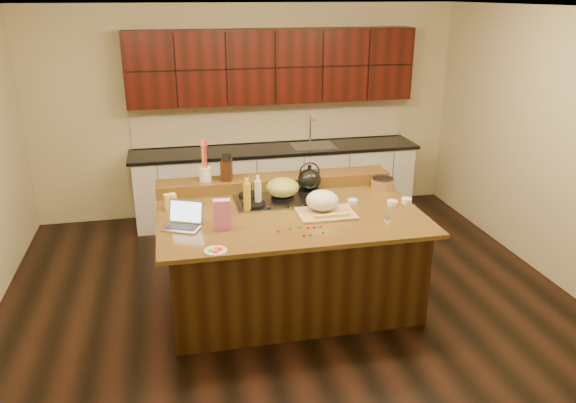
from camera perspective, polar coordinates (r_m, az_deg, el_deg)
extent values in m
cube|color=black|center=(5.58, 0.11, -9.89)|extent=(5.50, 5.00, 0.01)
cube|color=silver|center=(4.81, 0.13, 19.16)|extent=(5.50, 5.00, 0.01)
cube|color=#C1B587|center=(7.43, -4.08, 9.05)|extent=(5.50, 0.01, 2.70)
cube|color=#C1B587|center=(2.84, 11.24, -11.12)|extent=(5.50, 0.01, 2.70)
cube|color=#C1B587|center=(6.21, 25.89, 4.76)|extent=(0.01, 5.00, 2.70)
cube|color=black|center=(5.37, 0.11, -5.79)|extent=(2.22, 1.42, 0.88)
cube|color=black|center=(5.18, 0.12, -1.23)|extent=(2.40, 1.60, 0.04)
cube|color=black|center=(5.80, -1.37, 2.01)|extent=(2.40, 0.30, 0.12)
cube|color=gray|center=(5.45, -0.56, 0.16)|extent=(0.92, 0.52, 0.02)
cylinder|color=black|center=(5.51, -3.89, 0.61)|extent=(0.22, 0.22, 0.03)
cylinder|color=black|center=(5.62, 2.17, 1.05)|extent=(0.22, 0.22, 0.03)
cylinder|color=black|center=(5.27, -3.47, -0.33)|extent=(0.22, 0.22, 0.03)
cylinder|color=black|center=(5.38, 2.85, 0.15)|extent=(0.22, 0.22, 0.03)
cylinder|color=black|center=(5.44, -0.56, 0.38)|extent=(0.22, 0.22, 0.03)
cube|color=silver|center=(7.39, -1.22, 1.81)|extent=(3.60, 0.62, 0.90)
cube|color=black|center=(7.25, -1.25, 5.33)|extent=(3.70, 0.66, 0.04)
cube|color=gray|center=(7.36, 2.60, 5.65)|extent=(0.55, 0.42, 0.01)
cylinder|color=gray|center=(7.48, 2.27, 7.37)|extent=(0.02, 0.02, 0.36)
cube|color=black|center=(7.20, -1.55, 13.57)|extent=(3.60, 0.34, 0.90)
cube|color=#C1B587|center=(7.48, -1.72, 8.00)|extent=(3.60, 0.03, 0.50)
ellipsoid|color=black|center=(5.58, 2.18, 2.25)|extent=(0.29, 0.29, 0.21)
ellipsoid|color=olive|center=(5.40, -0.56, 1.44)|extent=(0.38, 0.38, 0.18)
cube|color=#B7B7BC|center=(4.89, -10.70, -2.64)|extent=(0.37, 0.32, 0.01)
cube|color=black|center=(4.88, -10.71, -2.54)|extent=(0.29, 0.22, 0.00)
cube|color=#B7B7BC|center=(4.94, -10.32, -1.00)|extent=(0.31, 0.19, 0.20)
cube|color=silver|center=(4.93, -10.34, -1.02)|extent=(0.28, 0.16, 0.17)
cylinder|color=gold|center=(5.14, -4.18, 0.39)|extent=(0.08, 0.08, 0.27)
cylinder|color=silver|center=(5.27, -3.06, 0.83)|extent=(0.07, 0.07, 0.25)
cube|color=tan|center=(5.10, 3.90, -1.24)|extent=(0.52, 0.38, 0.02)
ellipsoid|color=white|center=(5.13, 3.50, 0.12)|extent=(0.30, 0.30, 0.18)
cube|color=#EDD872|center=(4.96, 3.25, -1.55)|extent=(0.11, 0.03, 0.03)
cube|color=#EDD872|center=(4.99, 4.49, -1.44)|extent=(0.11, 0.03, 0.03)
cube|color=#EDD872|center=(5.02, 5.72, -1.34)|extent=(0.11, 0.03, 0.03)
cylinder|color=gray|center=(5.11, 5.17, -1.04)|extent=(0.20, 0.08, 0.01)
cylinder|color=white|center=(5.41, 10.55, -0.16)|extent=(0.13, 0.13, 0.04)
cylinder|color=white|center=(5.50, 11.94, 0.10)|extent=(0.11, 0.11, 0.04)
cylinder|color=white|center=(5.38, 6.57, -0.03)|extent=(0.13, 0.13, 0.04)
cylinder|color=#996B3F|center=(5.85, 9.60, 1.74)|extent=(0.30, 0.30, 0.09)
cone|color=silver|center=(5.07, 10.12, -1.40)|extent=(0.10, 0.10, 0.07)
cube|color=pink|center=(4.77, -6.73, -1.36)|extent=(0.15, 0.09, 0.27)
cylinder|color=white|center=(4.43, -7.39, -4.99)|extent=(0.20, 0.20, 0.01)
cube|color=#EFBE54|center=(5.31, -11.87, -0.02)|extent=(0.12, 0.10, 0.15)
cylinder|color=white|center=(5.67, -8.39, 2.76)|extent=(0.14, 0.14, 0.14)
cube|color=black|center=(5.68, -6.26, 3.20)|extent=(0.14, 0.18, 0.20)
ellipsoid|color=red|center=(4.81, 2.05, -2.64)|extent=(0.02, 0.02, 0.02)
ellipsoid|color=#198C26|center=(4.72, 3.58, -3.11)|extent=(0.02, 0.02, 0.02)
ellipsoid|color=red|center=(4.73, -1.00, -3.03)|extent=(0.02, 0.02, 0.02)
ellipsoid|color=#198C26|center=(4.66, 2.30, -3.40)|extent=(0.02, 0.02, 0.02)
ellipsoid|color=red|center=(4.65, 1.64, -3.44)|extent=(0.02, 0.02, 0.02)
ellipsoid|color=#198C26|center=(4.79, 0.18, -2.73)|extent=(0.02, 0.02, 0.02)
ellipsoid|color=red|center=(4.83, 3.34, -2.54)|extent=(0.02, 0.02, 0.02)
ellipsoid|color=#198C26|center=(4.81, 1.22, -2.62)|extent=(0.02, 0.02, 0.02)
ellipsoid|color=red|center=(4.81, 2.69, -2.64)|extent=(0.02, 0.02, 0.02)
ellipsoid|color=#198C26|center=(4.82, 1.11, -2.55)|extent=(0.02, 0.02, 0.02)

